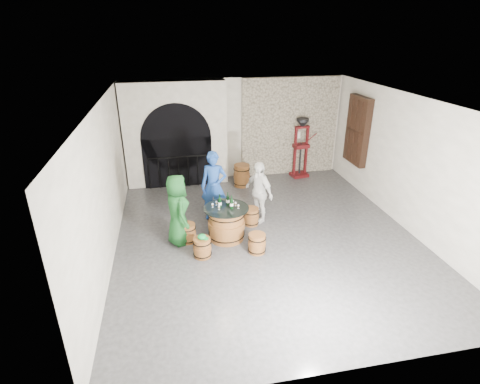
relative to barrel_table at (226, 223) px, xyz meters
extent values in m
plane|color=#2E2E31|center=(0.95, -0.04, -0.40)|extent=(8.00, 8.00, 0.00)
plane|color=beige|center=(0.95, 3.96, 1.20)|extent=(8.00, 0.00, 8.00)
plane|color=beige|center=(0.95, -4.04, 1.20)|extent=(8.00, 0.00, 8.00)
plane|color=beige|center=(-2.55, -0.04, 1.20)|extent=(0.00, 8.00, 8.00)
plane|color=beige|center=(4.45, -0.04, 1.20)|extent=(0.00, 8.00, 8.00)
plane|color=beige|center=(0.95, -0.04, 2.80)|extent=(8.00, 8.00, 0.00)
cube|color=tan|center=(2.75, 3.90, 1.20)|extent=(3.20, 0.12, 3.18)
cube|color=beige|center=(-0.95, 3.71, 1.20)|extent=(3.10, 0.50, 3.18)
cube|color=black|center=(-0.95, 3.45, 0.37)|extent=(2.10, 0.03, 1.55)
cylinder|color=black|center=(-0.95, 3.45, 1.15)|extent=(2.10, 0.03, 2.10)
cylinder|color=black|center=(-0.95, 3.38, 0.58)|extent=(1.79, 0.04, 0.04)
cylinder|color=black|center=(-1.84, 3.38, 0.09)|extent=(0.02, 0.02, 0.98)
cylinder|color=black|center=(-1.55, 3.38, 0.09)|extent=(0.02, 0.02, 0.98)
cylinder|color=black|center=(-1.25, 3.38, 0.09)|extent=(0.02, 0.02, 0.98)
cylinder|color=black|center=(-0.95, 3.38, 0.09)|extent=(0.02, 0.02, 0.98)
cylinder|color=black|center=(-0.65, 3.38, 0.09)|extent=(0.02, 0.02, 0.98)
cylinder|color=black|center=(-0.36, 3.38, 0.09)|extent=(0.02, 0.02, 0.98)
cylinder|color=black|center=(-0.06, 3.38, 0.09)|extent=(0.02, 0.02, 0.98)
cube|color=black|center=(4.34, 2.36, 1.40)|extent=(0.20, 1.10, 2.00)
cube|color=black|center=(4.29, 2.36, 1.40)|extent=(0.06, 0.88, 1.76)
cube|color=black|center=(4.32, 2.36, 1.40)|extent=(0.22, 0.92, 0.06)
cube|color=black|center=(4.32, 2.07, 1.40)|extent=(0.22, 0.06, 1.80)
cube|color=black|center=(4.32, 2.36, 1.40)|extent=(0.22, 0.06, 1.80)
cube|color=black|center=(4.32, 2.65, 1.40)|extent=(0.22, 0.06, 1.80)
cylinder|color=brown|center=(0.00, 0.00, -0.02)|extent=(0.81, 0.81, 0.77)
cylinder|color=brown|center=(0.00, 0.00, -0.02)|extent=(0.87, 0.87, 0.17)
torus|color=black|center=(0.00, 0.00, -0.28)|extent=(0.87, 0.87, 0.02)
torus|color=black|center=(0.00, 0.00, 0.24)|extent=(0.87, 0.87, 0.02)
cylinder|color=brown|center=(0.00, 0.00, 0.38)|extent=(0.83, 0.83, 0.02)
cylinder|color=black|center=(0.00, 0.00, 0.40)|extent=(1.05, 1.05, 0.01)
cylinder|color=brown|center=(-0.91, 0.04, -0.19)|extent=(0.37, 0.37, 0.43)
cylinder|color=brown|center=(-0.91, 0.04, -0.19)|extent=(0.39, 0.39, 0.10)
torus|color=black|center=(-0.91, 0.04, -0.33)|extent=(0.41, 0.41, 0.02)
torus|color=black|center=(-0.91, 0.04, -0.04)|extent=(0.41, 0.41, 0.02)
cylinder|color=brown|center=(-0.91, 0.04, 0.04)|extent=(0.38, 0.38, 0.02)
cylinder|color=brown|center=(-0.12, 0.91, -0.19)|extent=(0.37, 0.37, 0.43)
cylinder|color=brown|center=(-0.12, 0.91, -0.19)|extent=(0.39, 0.39, 0.10)
torus|color=black|center=(-0.12, 0.91, -0.33)|extent=(0.41, 0.41, 0.02)
torus|color=black|center=(-0.12, 0.91, -0.04)|extent=(0.41, 0.41, 0.02)
cylinder|color=brown|center=(-0.12, 0.91, 0.04)|extent=(0.38, 0.38, 0.02)
cylinder|color=brown|center=(0.72, 0.56, -0.19)|extent=(0.37, 0.37, 0.43)
cylinder|color=brown|center=(0.72, 0.56, -0.19)|extent=(0.39, 0.39, 0.10)
torus|color=black|center=(0.72, 0.56, -0.33)|extent=(0.41, 0.41, 0.02)
torus|color=black|center=(0.72, 0.56, -0.04)|extent=(0.41, 0.41, 0.02)
cylinder|color=brown|center=(0.72, 0.56, 0.04)|extent=(0.38, 0.38, 0.02)
cylinder|color=brown|center=(0.57, -0.72, -0.19)|extent=(0.37, 0.37, 0.43)
cylinder|color=brown|center=(0.57, -0.72, -0.19)|extent=(0.39, 0.39, 0.10)
torus|color=black|center=(0.57, -0.72, -0.33)|extent=(0.41, 0.41, 0.02)
torus|color=black|center=(0.57, -0.72, -0.04)|extent=(0.41, 0.41, 0.02)
cylinder|color=brown|center=(0.57, -0.72, 0.04)|extent=(0.38, 0.38, 0.02)
cylinder|color=brown|center=(-0.64, -0.65, -0.19)|extent=(0.37, 0.37, 0.43)
cylinder|color=brown|center=(-0.64, -0.65, -0.19)|extent=(0.39, 0.39, 0.10)
torus|color=black|center=(-0.64, -0.65, -0.33)|extent=(0.41, 0.41, 0.02)
torus|color=black|center=(-0.64, -0.65, -0.04)|extent=(0.41, 0.41, 0.02)
cylinder|color=brown|center=(-0.64, -0.65, 0.04)|extent=(0.38, 0.38, 0.02)
ellipsoid|color=#0B7B32|center=(-0.64, -0.65, 0.09)|extent=(0.19, 0.19, 0.10)
cylinder|color=#0B7B32|center=(-0.56, -0.68, 0.05)|extent=(0.12, 0.12, 0.01)
imported|color=#13461B|center=(-1.10, 0.04, 0.43)|extent=(0.72, 0.92, 1.67)
imported|color=navy|center=(-0.14, 1.08, 0.51)|extent=(0.76, 0.61, 1.82)
imported|color=silver|center=(0.95, 0.73, 0.40)|extent=(0.79, 1.02, 1.61)
cylinder|color=black|center=(-0.14, 0.05, 0.52)|extent=(0.07, 0.07, 0.22)
cylinder|color=white|center=(-0.14, 0.05, 0.51)|extent=(0.08, 0.08, 0.06)
cone|color=black|center=(-0.14, 0.05, 0.64)|extent=(0.07, 0.07, 0.05)
cylinder|color=black|center=(-0.14, 0.05, 0.70)|extent=(0.03, 0.03, 0.07)
cylinder|color=black|center=(0.12, -0.06, 0.52)|extent=(0.07, 0.07, 0.22)
cylinder|color=white|center=(0.12, -0.06, 0.51)|extent=(0.08, 0.08, 0.06)
cone|color=black|center=(0.12, -0.06, 0.64)|extent=(0.07, 0.07, 0.05)
cylinder|color=black|center=(0.12, -0.06, 0.70)|extent=(0.03, 0.03, 0.07)
cylinder|color=black|center=(0.06, 0.14, 0.52)|extent=(0.07, 0.07, 0.22)
cylinder|color=white|center=(0.06, 0.14, 0.51)|extent=(0.08, 0.08, 0.06)
cone|color=black|center=(0.06, 0.14, 0.64)|extent=(0.07, 0.07, 0.05)
cylinder|color=black|center=(0.06, 0.14, 0.70)|extent=(0.03, 0.03, 0.07)
cylinder|color=brown|center=(0.98, 3.09, -0.06)|extent=(0.48, 0.48, 0.68)
cylinder|color=brown|center=(0.98, 3.09, -0.06)|extent=(0.51, 0.51, 0.15)
torus|color=black|center=(0.98, 3.09, -0.29)|extent=(0.52, 0.52, 0.02)
torus|color=black|center=(0.98, 3.09, 0.17)|extent=(0.52, 0.52, 0.02)
cylinder|color=brown|center=(0.98, 3.09, 0.29)|extent=(0.49, 0.49, 0.02)
cube|color=#500D0F|center=(3.05, 3.53, -0.35)|extent=(0.60, 0.51, 0.10)
cube|color=#500D0F|center=(3.05, 3.53, 0.65)|extent=(0.53, 0.38, 0.12)
cube|color=#500D0F|center=(3.05, 3.53, 1.27)|extent=(0.50, 0.20, 0.07)
cylinder|color=black|center=(3.05, 3.53, 0.22)|extent=(0.06, 0.06, 1.03)
cylinder|color=black|center=(3.05, 3.53, 1.51)|extent=(0.39, 0.39, 0.09)
cone|color=black|center=(3.05, 3.53, 1.39)|extent=(0.39, 0.39, 0.21)
cube|color=#500D0F|center=(2.84, 3.50, 0.48)|extent=(0.08, 0.08, 1.65)
cube|color=#500D0F|center=(3.25, 3.56, 0.48)|extent=(0.08, 0.08, 1.65)
cylinder|color=#500D0F|center=(3.36, 3.53, 0.89)|extent=(0.44, 0.10, 0.32)
cube|color=silver|center=(3.00, 3.82, 0.95)|extent=(0.18, 0.10, 0.22)
camera|label=1|loc=(-1.17, -7.62, 4.23)|focal=28.00mm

